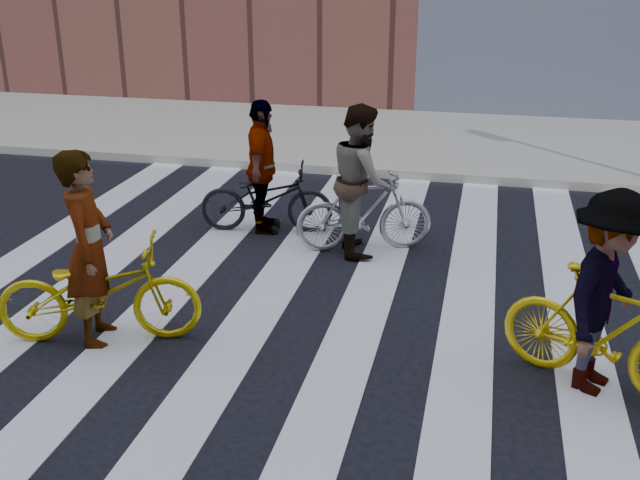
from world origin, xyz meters
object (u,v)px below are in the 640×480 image
(bike_dark_rear, at_px, (266,198))
(bike_yellow_right, at_px, (606,332))
(rider_right, at_px, (606,294))
(rider_left, at_px, (89,248))
(rider_rear, at_px, (262,167))
(bike_yellow_left, at_px, (99,292))
(rider_mid, at_px, (361,179))
(bike_silver_mid, at_px, (364,212))

(bike_dark_rear, bearing_deg, bike_yellow_right, -137.60)
(bike_yellow_right, height_order, rider_right, rider_right)
(bike_dark_rear, relative_size, rider_left, 0.93)
(rider_left, bearing_deg, rider_rear, -28.44)
(rider_rear, bearing_deg, bike_yellow_left, 159.11)
(rider_mid, distance_m, rider_right, 3.75)
(bike_yellow_right, xyz_separation_m, rider_mid, (-2.63, 2.72, 0.39))
(bike_yellow_left, xyz_separation_m, rider_rear, (0.66, 3.28, 0.39))
(rider_right, bearing_deg, bike_silver_mid, 67.70)
(bike_yellow_left, xyz_separation_m, bike_dark_rear, (0.71, 3.28, -0.04))
(bike_dark_rear, relative_size, rider_right, 0.98)
(bike_silver_mid, bearing_deg, bike_yellow_left, 125.51)
(bike_yellow_right, distance_m, rider_rear, 5.11)
(bike_silver_mid, height_order, bike_yellow_right, bike_yellow_right)
(bike_yellow_right, relative_size, rider_left, 0.95)
(bike_yellow_left, bearing_deg, bike_silver_mid, -52.55)
(bike_yellow_right, bearing_deg, rider_left, 116.86)
(bike_silver_mid, xyz_separation_m, rider_rear, (-1.46, 0.39, 0.38))
(bike_yellow_left, relative_size, rider_right, 1.08)
(bike_silver_mid, bearing_deg, bike_yellow_right, -154.83)
(bike_silver_mid, xyz_separation_m, rider_right, (2.53, -2.72, 0.39))
(bike_yellow_left, relative_size, bike_yellow_right, 1.06)
(bike_silver_mid, height_order, rider_rear, rider_rear)
(bike_yellow_right, bearing_deg, rider_rear, 77.19)
(bike_yellow_left, relative_size, rider_rear, 1.09)
(bike_yellow_left, distance_m, bike_dark_rear, 3.36)
(bike_yellow_left, distance_m, rider_right, 4.66)
(bike_dark_rear, height_order, rider_rear, rider_rear)
(bike_yellow_right, relative_size, rider_right, 1.01)
(rider_mid, bearing_deg, bike_dark_rear, 55.63)
(bike_yellow_right, relative_size, bike_dark_rear, 1.03)
(bike_dark_rear, xyz_separation_m, rider_rear, (-0.05, 0.00, 0.43))
(rider_mid, bearing_deg, rider_left, 125.51)
(bike_dark_rear, height_order, rider_left, rider_left)
(rider_right, distance_m, rider_rear, 5.06)
(bike_silver_mid, bearing_deg, rider_mid, 71.76)
(bike_dark_rear, distance_m, rider_left, 3.40)
(bike_yellow_right, bearing_deg, bike_yellow_left, 116.88)
(rider_right, bearing_deg, bike_dark_rear, 76.49)
(rider_right, bearing_deg, rider_mid, 68.26)
(bike_yellow_left, xyz_separation_m, rider_left, (-0.05, 0.00, 0.45))
(rider_rear, bearing_deg, bike_dark_rear, -99.59)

